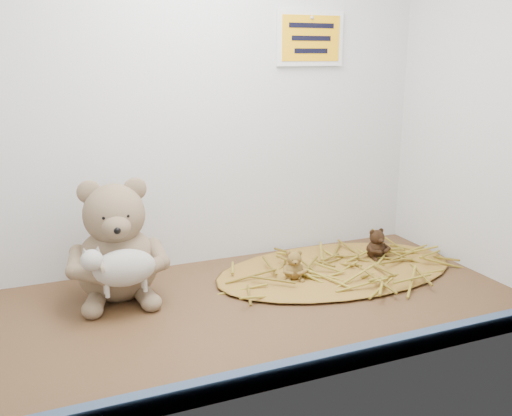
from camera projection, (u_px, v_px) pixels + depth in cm
name	position (u px, v px, depth cm)	size (l,w,h in cm)	color
alcove_shell	(225.00, 85.00, 115.11)	(120.40, 60.20, 90.40)	#4A2D19
front_rail	(307.00, 367.00, 92.58)	(119.28, 2.20, 3.60)	#3D5475
straw_bed	(337.00, 269.00, 138.67)	(61.27, 35.57, 1.19)	brown
main_teddy	(116.00, 240.00, 120.82)	(21.08, 22.26, 26.15)	#876C53
toy_lamb	(124.00, 268.00, 113.26)	(16.23, 9.91, 10.49)	beige
mini_teddy_tan	(294.00, 264.00, 130.73)	(5.55, 5.85, 6.88)	olive
mini_teddy_brown	(376.00, 242.00, 144.41)	(6.19, 6.54, 7.68)	black
wall_sign	(310.00, 38.00, 141.91)	(16.00, 1.20, 11.00)	orange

